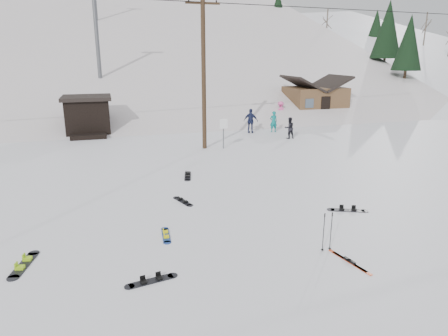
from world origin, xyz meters
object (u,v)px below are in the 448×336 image
object	(u,v)px
utility_pole	(204,71)
hero_skis	(349,261)
cabin	(315,100)
hero_snowboard	(166,235)

from	to	relation	value
utility_pole	hero_skis	size ratio (longest dim) A/B	5.65
cabin	hero_skis	world-z (taller)	cabin
cabin	hero_skis	distance (m)	27.90
utility_pole	cabin	bearing A→B (deg)	37.56
cabin	hero_skis	xyz separation A→B (m)	(-12.47, -24.91, -1.46)
utility_pole	hero_snowboard	xyz separation A→B (m)	(-4.16, -11.77, -4.66)
cabin	hero_snowboard	bearing A→B (deg)	-128.25
cabin	hero_snowboard	world-z (taller)	cabin
utility_pole	cabin	distance (m)	16.71
utility_pole	hero_skis	distance (m)	15.64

